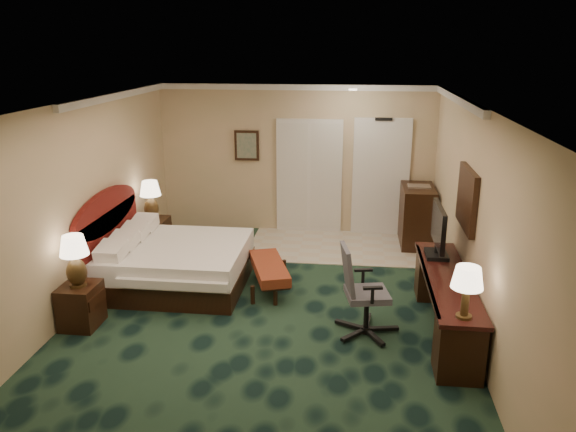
# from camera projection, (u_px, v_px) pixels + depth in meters

# --- Properties ---
(floor) EXTENTS (5.00, 7.50, 0.00)m
(floor) POSITION_uv_depth(u_px,v_px,m) (265.00, 323.00, 7.10)
(floor) COLOR black
(floor) RESTS_ON ground
(ceiling) EXTENTS (5.00, 7.50, 0.00)m
(ceiling) POSITION_uv_depth(u_px,v_px,m) (262.00, 107.00, 6.31)
(ceiling) COLOR silver
(ceiling) RESTS_ON wall_back
(wall_back) EXTENTS (5.00, 0.00, 2.70)m
(wall_back) POSITION_uv_depth(u_px,v_px,m) (296.00, 160.00, 10.26)
(wall_back) COLOR tan
(wall_back) RESTS_ON ground
(wall_front) EXTENTS (5.00, 0.00, 2.70)m
(wall_front) POSITION_uv_depth(u_px,v_px,m) (158.00, 424.00, 3.15)
(wall_front) COLOR tan
(wall_front) RESTS_ON ground
(wall_left) EXTENTS (0.00, 7.50, 2.70)m
(wall_left) POSITION_uv_depth(u_px,v_px,m) (65.00, 215.00, 6.98)
(wall_left) COLOR tan
(wall_left) RESTS_ON ground
(wall_right) EXTENTS (0.00, 7.50, 2.70)m
(wall_right) POSITION_uv_depth(u_px,v_px,m) (479.00, 229.00, 6.43)
(wall_right) COLOR tan
(wall_right) RESTS_ON ground
(crown_molding) EXTENTS (5.00, 7.50, 0.10)m
(crown_molding) POSITION_uv_depth(u_px,v_px,m) (262.00, 112.00, 6.32)
(crown_molding) COLOR silver
(crown_molding) RESTS_ON wall_back
(tile_patch) EXTENTS (3.20, 1.70, 0.01)m
(tile_patch) POSITION_uv_depth(u_px,v_px,m) (342.00, 247.00, 9.75)
(tile_patch) COLOR beige
(tile_patch) RESTS_ON ground
(headboard) EXTENTS (0.12, 2.00, 1.40)m
(headboard) POSITION_uv_depth(u_px,v_px,m) (109.00, 237.00, 8.12)
(headboard) COLOR #53140E
(headboard) RESTS_ON ground
(entry_door) EXTENTS (1.02, 0.06, 2.18)m
(entry_door) POSITION_uv_depth(u_px,v_px,m) (381.00, 178.00, 10.15)
(entry_door) COLOR silver
(entry_door) RESTS_ON ground
(closet_doors) EXTENTS (1.20, 0.06, 2.10)m
(closet_doors) POSITION_uv_depth(u_px,v_px,m) (309.00, 176.00, 10.29)
(closet_doors) COLOR silver
(closet_doors) RESTS_ON ground
(wall_art) EXTENTS (0.45, 0.06, 0.55)m
(wall_art) POSITION_uv_depth(u_px,v_px,m) (247.00, 145.00, 10.25)
(wall_art) COLOR #4A6958
(wall_art) RESTS_ON wall_back
(wall_mirror) EXTENTS (0.05, 0.95, 0.75)m
(wall_mirror) POSITION_uv_depth(u_px,v_px,m) (467.00, 199.00, 6.94)
(wall_mirror) COLOR white
(wall_mirror) RESTS_ON wall_right
(bed) EXTENTS (1.93, 1.79, 0.61)m
(bed) POSITION_uv_depth(u_px,v_px,m) (179.00, 265.00, 8.16)
(bed) COLOR white
(bed) RESTS_ON ground
(nightstand_near) EXTENTS (0.44, 0.50, 0.54)m
(nightstand_near) POSITION_uv_depth(u_px,v_px,m) (81.00, 306.00, 6.97)
(nightstand_near) COLOR black
(nightstand_near) RESTS_ON ground
(nightstand_far) EXTENTS (0.48, 0.55, 0.60)m
(nightstand_far) POSITION_uv_depth(u_px,v_px,m) (153.00, 236.00, 9.39)
(nightstand_far) COLOR black
(nightstand_far) RESTS_ON ground
(lamp_near) EXTENTS (0.41, 0.41, 0.65)m
(lamp_near) POSITION_uv_depth(u_px,v_px,m) (75.00, 261.00, 6.78)
(lamp_near) COLOR black
(lamp_near) RESTS_ON nightstand_near
(lamp_far) EXTENTS (0.39, 0.39, 0.65)m
(lamp_far) POSITION_uv_depth(u_px,v_px,m) (151.00, 200.00, 9.22)
(lamp_far) COLOR black
(lamp_far) RESTS_ON nightstand_far
(bed_bench) EXTENTS (0.76, 1.25, 0.40)m
(bed_bench) POSITION_uv_depth(u_px,v_px,m) (269.00, 276.00, 8.02)
(bed_bench) COLOR brown
(bed_bench) RESTS_ON ground
(desk) EXTENTS (0.53, 2.46, 0.71)m
(desk) POSITION_uv_depth(u_px,v_px,m) (445.00, 304.00, 6.82)
(desk) COLOR black
(desk) RESTS_ON ground
(tv) EXTENTS (0.07, 0.88, 0.68)m
(tv) POSITION_uv_depth(u_px,v_px,m) (438.00, 232.00, 7.28)
(tv) COLOR black
(tv) RESTS_ON desk
(desk_lamp) EXTENTS (0.40, 0.40, 0.57)m
(desk_lamp) POSITION_uv_depth(u_px,v_px,m) (466.00, 292.00, 5.65)
(desk_lamp) COLOR black
(desk_lamp) RESTS_ON desk
(desk_chair) EXTENTS (0.76, 0.73, 1.13)m
(desk_chair) POSITION_uv_depth(u_px,v_px,m) (367.00, 290.00, 6.70)
(desk_chair) COLOR #4F4F5B
(desk_chair) RESTS_ON ground
(minibar) EXTENTS (0.54, 0.98, 1.03)m
(minibar) POSITION_uv_depth(u_px,v_px,m) (417.00, 216.00, 9.74)
(minibar) COLOR black
(minibar) RESTS_ON ground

